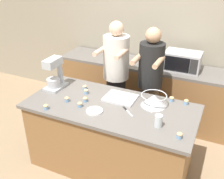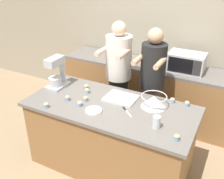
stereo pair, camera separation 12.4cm
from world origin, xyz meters
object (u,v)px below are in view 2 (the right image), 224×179
baking_tray (121,98)px  cupcake_5 (172,100)px  cupcake_4 (67,98)px  knife (127,111)px  cupcake_6 (46,105)px  cupcake_0 (85,99)px  person_right (152,86)px  microwave_oven (186,62)px  cupcake_1 (177,137)px  cupcake_3 (86,87)px  person_left (118,78)px  mixing_bowl (154,101)px  small_plate (94,110)px  stand_mixer (57,74)px  cupcake_8 (87,91)px  drinking_glass (156,122)px  cupcake_7 (80,104)px  cupcake_2 (187,104)px

baking_tray → cupcake_5: bearing=19.6°
cupcake_4 → cupcake_5: bearing=25.2°
knife → cupcake_6: (-0.83, -0.34, 0.03)m
cupcake_4 → cupcake_0: bearing=23.9°
person_right → microwave_oven: 0.68m
cupcake_0 → cupcake_4: bearing=-156.1°
cupcake_5 → cupcake_0: bearing=-154.6°
cupcake_1 → cupcake_3: same height
cupcake_0 → cupcake_3: bearing=121.0°
baking_tray → person_left: bearing=118.9°
mixing_bowl → small_plate: mixing_bowl is taller
knife → cupcake_1: cupcake_1 is taller
stand_mixer → cupcake_5: 1.47m
knife → person_right: bearing=88.7°
baking_tray → small_plate: (-0.14, -0.38, -0.01)m
cupcake_1 → cupcake_8: 1.29m
drinking_glass → cupcake_7: bearing=180.0°
cupcake_6 → cupcake_8: same height
microwave_oven → cupcake_4: 1.78m
cupcake_7 → cupcake_0: bearing=92.3°
cupcake_3 → cupcake_6: size_ratio=1.00×
person_left → baking_tray: size_ratio=4.53×
person_left → cupcake_8: 0.61m
mixing_bowl → drinking_glass: size_ratio=2.25×
stand_mixer → microwave_oven: bearing=41.5°
stand_mixer → cupcake_3: bearing=17.1°
knife → cupcake_7: size_ratio=2.90×
mixing_bowl → cupcake_3: 0.91m
mixing_bowl → cupcake_5: mixing_bowl is taller
person_left → knife: bearing=-58.0°
baking_tray → cupcake_0: bearing=-146.2°
knife → cupcake_8: cupcake_8 is taller
baking_tray → cupcake_4: cupcake_4 is taller
person_right → cupcake_0: (-0.54, -0.77, 0.05)m
cupcake_1 → microwave_oven: bearing=100.9°
person_left → cupcake_4: (-0.24, -0.86, 0.04)m
mixing_bowl → knife: size_ratio=1.65×
cupcake_2 → cupcake_3: size_ratio=1.00×
stand_mixer → cupcake_4: bearing=-36.2°
cupcake_6 → cupcake_3: bearing=76.0°
stand_mixer → baking_tray: bearing=5.0°
mixing_bowl → knife: (-0.22, -0.24, -0.07)m
person_right → cupcake_8: size_ratio=27.03×
microwave_oven → cupcake_2: 0.97m
microwave_oven → drinking_glass: bearing=-87.2°
cupcake_7 → cupcake_3: bearing=112.8°
cupcake_0 → knife: bearing=1.4°
cupcake_0 → cupcake_5: size_ratio=1.00×
mixing_bowl → cupcake_8: mixing_bowl is taller
mixing_bowl → microwave_oven: 1.12m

